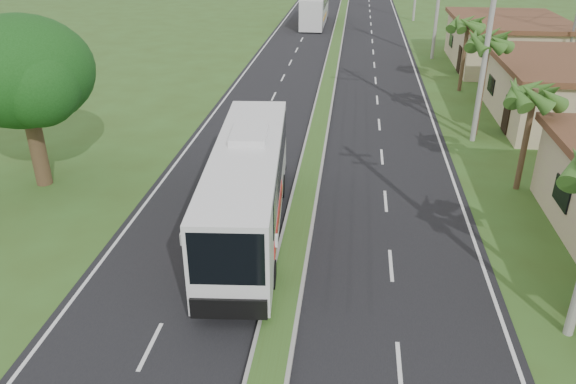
# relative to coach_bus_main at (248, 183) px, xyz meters

# --- Properties ---
(ground) EXTENTS (180.00, 180.00, 0.00)m
(ground) POSITION_rel_coach_bus_main_xyz_m (1.88, -6.85, -2.06)
(ground) COLOR #37511D
(ground) RESTS_ON ground
(road_asphalt) EXTENTS (14.00, 160.00, 0.02)m
(road_asphalt) POSITION_rel_coach_bus_main_xyz_m (1.88, 13.15, -2.05)
(road_asphalt) COLOR black
(road_asphalt) RESTS_ON ground
(median_strip) EXTENTS (1.20, 160.00, 0.18)m
(median_strip) POSITION_rel_coach_bus_main_xyz_m (1.88, 13.15, -1.96)
(median_strip) COLOR gray
(median_strip) RESTS_ON ground
(lane_edge_left) EXTENTS (0.12, 160.00, 0.01)m
(lane_edge_left) POSITION_rel_coach_bus_main_xyz_m (-4.82, 13.15, -2.06)
(lane_edge_left) COLOR silver
(lane_edge_left) RESTS_ON ground
(lane_edge_right) EXTENTS (0.12, 160.00, 0.01)m
(lane_edge_right) POSITION_rel_coach_bus_main_xyz_m (8.58, 13.15, -2.06)
(lane_edge_right) COLOR silver
(lane_edge_right) RESTS_ON ground
(shop_mid) EXTENTS (7.60, 10.60, 3.67)m
(shop_mid) POSITION_rel_coach_bus_main_xyz_m (15.88, 15.15, -0.20)
(shop_mid) COLOR #C1B683
(shop_mid) RESTS_ON ground
(shop_far) EXTENTS (8.60, 11.60, 3.82)m
(shop_far) POSITION_rel_coach_bus_main_xyz_m (15.88, 29.15, -0.13)
(shop_far) COLOR #C1B683
(shop_far) RESTS_ON ground
(palm_verge_b) EXTENTS (2.40, 2.40, 5.05)m
(palm_verge_b) POSITION_rel_coach_bus_main_xyz_m (11.28, 5.15, 2.30)
(palm_verge_b) COLOR #473321
(palm_verge_b) RESTS_ON ground
(palm_verge_c) EXTENTS (2.40, 2.40, 5.85)m
(palm_verge_c) POSITION_rel_coach_bus_main_xyz_m (10.68, 12.15, 3.06)
(palm_verge_c) COLOR #473321
(palm_verge_c) RESTS_ON ground
(palm_verge_d) EXTENTS (2.40, 2.40, 5.25)m
(palm_verge_d) POSITION_rel_coach_bus_main_xyz_m (11.18, 21.15, 2.49)
(palm_verge_d) COLOR #473321
(palm_verge_d) RESTS_ON ground
(shade_tree) EXTENTS (6.30, 6.00, 7.54)m
(shade_tree) POSITION_rel_coach_bus_main_xyz_m (-10.23, 3.17, 2.97)
(shade_tree) COLOR #473321
(shade_tree) RESTS_ON ground
(utility_pole_b) EXTENTS (3.20, 0.28, 12.00)m
(utility_pole_b) POSITION_rel_coach_bus_main_xyz_m (10.35, 11.15, 4.20)
(utility_pole_b) COLOR gray
(utility_pole_b) RESTS_ON ground
(coach_bus_main) EXTENTS (3.35, 11.73, 3.74)m
(coach_bus_main) POSITION_rel_coach_bus_main_xyz_m (0.00, 0.00, 0.00)
(coach_bus_main) COLOR white
(coach_bus_main) RESTS_ON ground
(coach_bus_far) EXTENTS (2.52, 11.25, 3.27)m
(coach_bus_far) POSITION_rel_coach_bus_main_xyz_m (-1.02, 47.05, -0.20)
(coach_bus_far) COLOR silver
(coach_bus_far) RESTS_ON ground
(motorcyclist) EXTENTS (1.98, 0.96, 2.32)m
(motorcyclist) POSITION_rel_coach_bus_main_xyz_m (-0.12, 5.58, -1.24)
(motorcyclist) COLOR black
(motorcyclist) RESTS_ON ground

